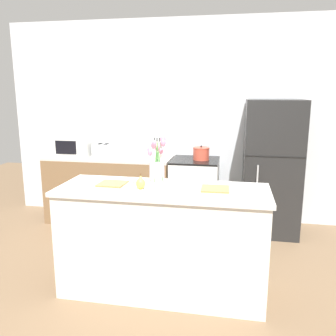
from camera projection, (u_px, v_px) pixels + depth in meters
name	position (u px, v px, depth m)	size (l,w,h in m)	color
ground_plane	(163.00, 289.00, 3.22)	(10.00, 10.00, 0.00)	brown
back_wall	(192.00, 122.00, 4.86)	(5.20, 0.08, 2.70)	silver
kitchen_island	(163.00, 240.00, 3.12)	(1.80, 0.66, 0.95)	silver
back_counter	(110.00, 189.00, 4.86)	(1.68, 0.60, 0.90)	brown
stove_range	(195.00, 193.00, 4.64)	(0.60, 0.61, 0.90)	silver
refrigerator	(271.00, 168.00, 4.39)	(0.68, 0.67, 1.66)	black
flower_vase	(157.00, 170.00, 3.02)	(0.17, 0.19, 0.45)	silver
pear_figurine	(141.00, 183.00, 2.98)	(0.08, 0.08, 0.13)	#E5CC4C
plate_setting_left	(112.00, 184.00, 3.09)	(0.32, 0.32, 0.02)	beige
plate_setting_right	(215.00, 190.00, 2.93)	(0.32, 0.32, 0.02)	beige
toaster	(103.00, 150.00, 4.74)	(0.28, 0.18, 0.17)	#B7BABC
cooking_pot	(201.00, 154.00, 4.51)	(0.21, 0.21, 0.18)	#CC4C38
microwave	(75.00, 145.00, 4.82)	(0.48, 0.37, 0.27)	white
knife_block	(157.00, 150.00, 4.61)	(0.10, 0.14, 0.27)	beige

